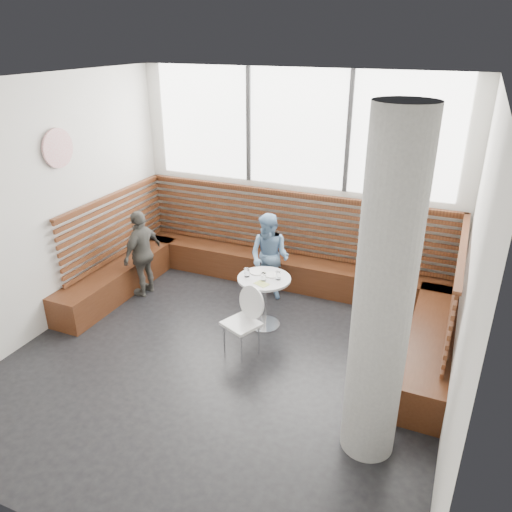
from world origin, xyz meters
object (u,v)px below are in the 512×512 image
at_px(cafe_chair, 244,315).
at_px(adult_man, 387,285).
at_px(cafe_table, 264,292).
at_px(child_left, 142,253).
at_px(child_back, 270,257).
at_px(concrete_column, 383,299).

bearing_deg(cafe_chair, adult_man, 51.56).
relative_size(cafe_table, child_left, 0.55).
xyz_separation_m(adult_man, child_back, (-1.78, 0.60, -0.20)).
relative_size(concrete_column, adult_man, 1.89).
distance_m(child_back, child_left, 1.88).
bearing_deg(child_back, concrete_column, -43.80).
height_order(concrete_column, child_back, concrete_column).
bearing_deg(child_back, cafe_table, -66.65).
relative_size(cafe_chair, adult_man, 0.51).
relative_size(concrete_column, child_left, 2.43).
xyz_separation_m(cafe_chair, adult_man, (1.54, 0.82, 0.34)).
bearing_deg(cafe_chair, child_back, 122.90).
bearing_deg(child_left, adult_man, 94.62).
height_order(adult_man, child_left, adult_man).
xyz_separation_m(cafe_table, cafe_chair, (-0.00, -0.64, -0.01)).
distance_m(cafe_chair, child_back, 1.45).
relative_size(child_back, child_left, 0.98).
height_order(cafe_table, child_back, child_back).
relative_size(adult_man, child_left, 1.29).
distance_m(cafe_table, cafe_chair, 0.64).
bearing_deg(child_left, concrete_column, 69.27).
xyz_separation_m(concrete_column, child_back, (-1.96, 2.36, -0.95)).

